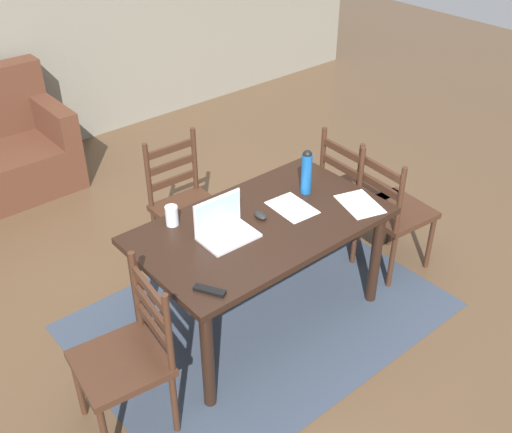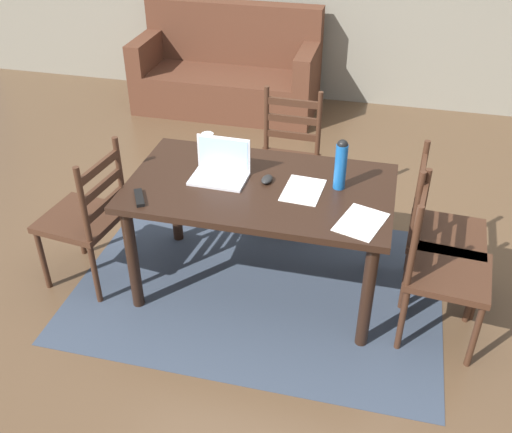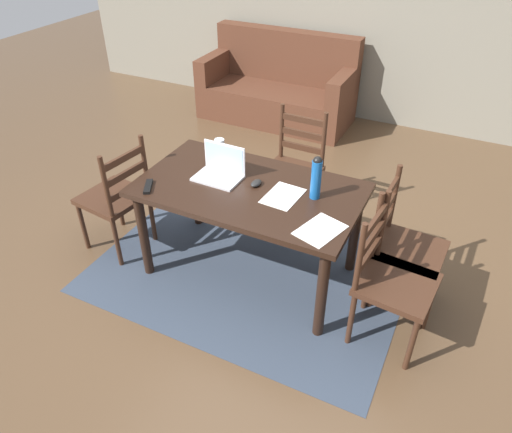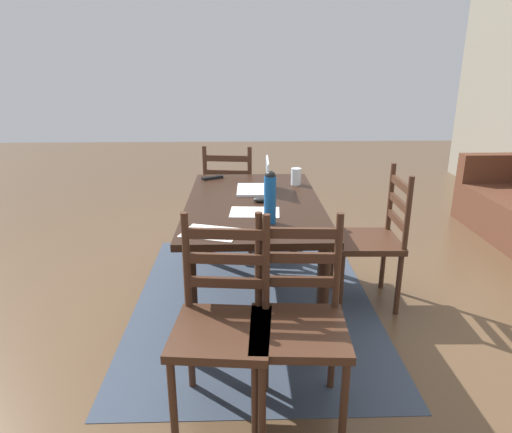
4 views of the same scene
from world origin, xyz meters
The scene contains 14 objects.
ground_plane centered at (0.00, 0.00, 0.00)m, with size 14.00×14.00×0.00m, color brown.
area_rug centered at (0.00, 0.00, 0.00)m, with size 2.27×1.64×0.01m, color #333D4C.
dining_table centered at (0.00, 0.00, 0.65)m, with size 1.52×0.87×0.74m.
chair_right_near centered at (1.05, -0.17, 0.46)m, with size 0.48×0.48×0.95m.
chair_right_far centered at (1.05, 0.18, 0.46)m, with size 0.47×0.47×0.95m.
chair_far_head centered at (0.00, 0.81, 0.46)m, with size 0.45×0.45×0.95m.
chair_left_near centered at (-1.05, -0.18, 0.46)m, with size 0.49×0.49×0.95m.
laptop centered at (-0.24, 0.04, 0.80)m, with size 0.33×0.23×0.23m.
water_bottle centered at (0.44, 0.08, 0.90)m, with size 0.07×0.07×0.30m.
drinking_glass centered at (-0.41, 0.33, 0.81)m, with size 0.08×0.08×0.12m, color silver.
computer_mouse centered at (0.03, 0.04, 0.76)m, with size 0.06×0.10×0.03m, color black.
tv_remote centered at (-0.61, -0.31, 0.75)m, with size 0.04×0.17×0.02m, color black.
paper_stack_left centered at (0.25, 0.00, 0.75)m, with size 0.21×0.30×0.00m, color white.
paper_stack_right centered at (0.60, -0.24, 0.75)m, with size 0.21×0.30×0.00m, color white.
Camera 4 is at (2.88, -0.07, 1.60)m, focal length 32.15 mm.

